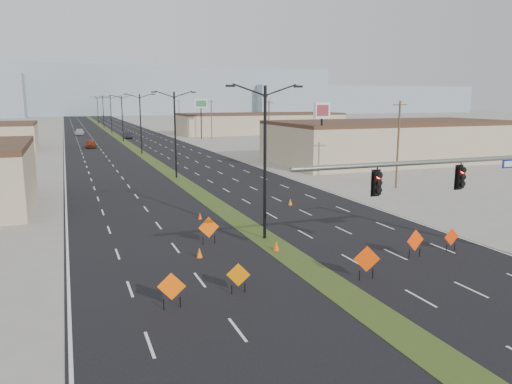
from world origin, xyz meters
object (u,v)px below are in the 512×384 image
object	(u,v)px
car_left	(91,144)
construction_sign_0	(172,288)
construction_sign_1	(238,276)
construction_sign_5	(415,241)
cone_3	(200,216)
pole_sign_east_far	(201,107)
streetlight_2	(141,122)
streetlight_6	(98,109)
car_mid	(129,135)
pole_sign_east_near	(322,116)
streetlight_1	(175,132)
streetlight_0	(265,158)
construction_sign_3	(367,260)
cone_2	(290,202)
cone_0	(199,253)
signal_mast	(487,184)
streetlight_5	(103,111)
construction_sign_4	(451,238)
streetlight_4	(111,113)
cone_1	(276,246)
streetlight_3	(122,117)
car_far	(80,132)
construction_sign_2	(209,228)

from	to	relation	value
car_left	construction_sign_0	distance (m)	79.64
construction_sign_1	construction_sign_5	distance (m)	11.51
cone_3	pole_sign_east_far	world-z (taller)	pole_sign_east_far
streetlight_2	streetlight_6	distance (m)	112.00
streetlight_6	car_mid	distance (m)	76.76
pole_sign_east_near	construction_sign_0	bearing A→B (deg)	-151.65
streetlight_1	pole_sign_east_far	xyz separation A→B (m)	(17.89, 56.33, 2.05)
streetlight_0	cone_3	distance (m)	8.97
streetlight_1	construction_sign_3	bearing A→B (deg)	-86.91
construction_sign_3	cone_2	xyz separation A→B (m)	(4.10, 18.17, -0.78)
streetlight_2	pole_sign_east_near	world-z (taller)	streetlight_2
streetlight_2	cone_0	size ratio (longest dim) A/B	16.20
signal_mast	construction_sign_3	size ratio (longest dim) A/B	8.97
construction_sign_0	streetlight_5	bearing A→B (deg)	104.74
car_mid	cone_0	world-z (taller)	car_mid
cone_3	construction_sign_0	bearing A→B (deg)	-108.78
cone_3	pole_sign_east_far	bearing A→B (deg)	75.16
construction_sign_4	cone_3	distance (m)	18.20
streetlight_4	cone_3	world-z (taller)	streetlight_4
streetlight_6	cone_2	size ratio (longest dim) A/B	17.23
construction_sign_0	construction_sign_1	size ratio (longest dim) A/B	1.11
streetlight_5	cone_1	distance (m)	142.86
streetlight_3	construction_sign_5	world-z (taller)	streetlight_3
cone_2	pole_sign_east_near	distance (m)	20.04
streetlight_1	car_mid	bearing A→B (deg)	88.19
streetlight_5	construction_sign_1	bearing A→B (deg)	-91.82
streetlight_1	streetlight_4	size ratio (longest dim) A/B	1.00
streetlight_0	streetlight_3	xyz separation A→B (m)	(0.00, 84.00, 0.00)
streetlight_0	streetlight_5	distance (m)	140.00
car_far	streetlight_0	bearing A→B (deg)	-81.02
car_far	cone_3	xyz separation A→B (m)	(5.80, -101.74, -0.49)
construction_sign_2	construction_sign_3	world-z (taller)	construction_sign_3
car_mid	car_far	bearing A→B (deg)	123.17
construction_sign_5	construction_sign_0	bearing A→B (deg)	-178.50
car_left	cone_2	world-z (taller)	car_left
construction_sign_2	cone_2	bearing A→B (deg)	44.05
construction_sign_2	construction_sign_3	bearing A→B (deg)	-55.89
car_far	car_left	bearing A→B (deg)	-84.03
signal_mast	construction_sign_1	distance (m)	13.93
car_left	construction_sign_3	size ratio (longest dim) A/B	2.48
construction_sign_3	cone_1	bearing A→B (deg)	130.22
pole_sign_east_near	construction_sign_4	bearing A→B (deg)	-128.36
construction_sign_1	construction_sign_0	bearing A→B (deg)	-147.20
streetlight_1	construction_sign_5	world-z (taller)	streetlight_1
signal_mast	streetlight_1	bearing A→B (deg)	102.69
cone_1	cone_0	bearing A→B (deg)	175.26
cone_1	pole_sign_east_near	size ratio (longest dim) A/B	0.07
cone_1	car_left	bearing A→B (deg)	95.55
car_far	construction_sign_5	xyz separation A→B (m)	(15.13, -115.47, 0.24)
streetlight_1	cone_2	distance (m)	20.45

